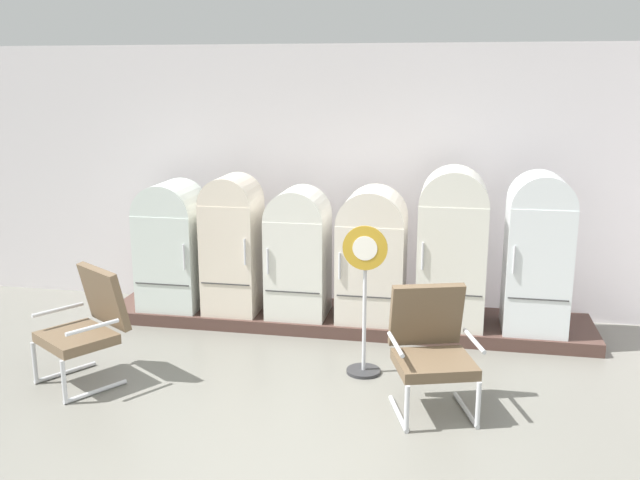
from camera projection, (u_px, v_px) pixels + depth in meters
The scene contains 12 objects.
ground at pixel (280, 477), 4.85m from camera, with size 12.00×10.00×0.05m, color slate.
back_wall at pixel (355, 179), 7.98m from camera, with size 11.76×0.12×3.04m.
display_plinth at pixel (346, 319), 7.71m from camera, with size 5.29×0.95×0.14m, color #4B332C.
refrigerator_0 at pixel (172, 241), 7.79m from camera, with size 0.67×0.71×1.42m.
refrigerator_1 at pixel (232, 240), 7.60m from camera, with size 0.58×0.61×1.52m.
refrigerator_2 at pixel (298, 249), 7.49m from camera, with size 0.63×0.64×1.40m.
refrigerator_3 at pixel (372, 251), 7.38m from camera, with size 0.70×0.70×1.42m.
refrigerator_4 at pixel (452, 243), 7.20m from camera, with size 0.69×0.71×1.65m.
refrigerator_5 at pixel (538, 248), 7.02m from camera, with size 0.63×0.65×1.63m.
armchair_left at pixel (87, 322), 6.20m from camera, with size 0.88×0.90×1.04m.
armchair_right at pixel (431, 345), 5.67m from camera, with size 0.80×0.82×1.04m.
sign_stand at pixel (364, 308), 6.32m from camera, with size 0.41×0.32×1.41m.
Camera 1 is at (1.08, -4.20, 2.71)m, focal length 39.00 mm.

